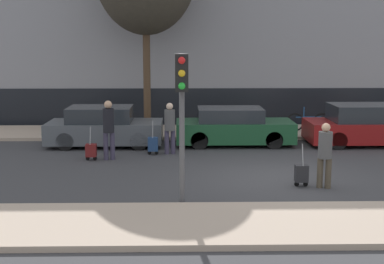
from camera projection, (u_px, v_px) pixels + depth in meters
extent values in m
plane|color=#38383A|center=(280.00, 178.00, 14.23)|extent=(80.00, 80.00, 0.00)
cube|color=tan|center=(315.00, 223.00, 10.53)|extent=(28.00, 2.50, 0.12)
cube|color=tan|center=(248.00, 132.00, 21.12)|extent=(28.00, 3.00, 0.12)
cube|color=gray|center=(240.00, 18.00, 23.81)|extent=(28.00, 2.61, 9.26)
cube|color=black|center=(242.00, 107.00, 23.15)|extent=(27.44, 0.06, 1.60)
cube|color=#4C5156|center=(105.00, 132.00, 18.61)|extent=(3.96, 1.83, 0.70)
cube|color=#23282D|center=(100.00, 114.00, 18.51)|extent=(2.18, 1.61, 0.52)
cylinder|color=black|center=(139.00, 141.00, 17.86)|extent=(0.60, 0.18, 0.60)
cylinder|color=black|center=(142.00, 133.00, 19.48)|extent=(0.60, 0.18, 0.60)
cylinder|color=black|center=(65.00, 142.00, 17.81)|extent=(0.60, 0.18, 0.60)
cylinder|color=black|center=(75.00, 133.00, 19.43)|extent=(0.60, 0.18, 0.60)
cube|color=#194728|center=(235.00, 131.00, 18.75)|extent=(4.08, 1.73, 0.70)
cube|color=#23282D|center=(230.00, 114.00, 18.64)|extent=(2.24, 1.52, 0.47)
cylinder|color=black|center=(274.00, 140.00, 18.04)|extent=(0.60, 0.18, 0.60)
cylinder|color=black|center=(267.00, 132.00, 19.57)|extent=(0.60, 0.18, 0.60)
cylinder|color=black|center=(199.00, 140.00, 17.99)|extent=(0.60, 0.18, 0.60)
cylinder|color=black|center=(198.00, 133.00, 19.52)|extent=(0.60, 0.18, 0.60)
cube|color=maroon|center=(370.00, 131.00, 18.78)|extent=(4.44, 1.90, 0.70)
cube|color=#23282D|center=(366.00, 113.00, 18.67)|extent=(2.44, 1.67, 0.58)
cylinder|color=black|center=(338.00, 141.00, 17.94)|extent=(0.60, 0.18, 0.60)
cylinder|color=black|center=(325.00, 132.00, 19.63)|extent=(0.60, 0.18, 0.60)
cylinder|color=#383347|center=(106.00, 146.00, 16.37)|extent=(0.15, 0.15, 0.85)
cylinder|color=#383347|center=(112.00, 146.00, 16.41)|extent=(0.15, 0.15, 0.85)
cylinder|color=black|center=(108.00, 121.00, 16.26)|extent=(0.34, 0.34, 0.74)
sphere|color=tan|center=(108.00, 105.00, 16.17)|extent=(0.24, 0.24, 0.24)
cube|color=maroon|center=(91.00, 150.00, 16.32)|extent=(0.32, 0.24, 0.38)
cylinder|color=black|center=(88.00, 158.00, 16.36)|extent=(0.12, 0.03, 0.12)
cylinder|color=black|center=(95.00, 158.00, 16.36)|extent=(0.12, 0.03, 0.12)
cylinder|color=gray|center=(90.00, 136.00, 16.17)|extent=(0.02, 0.19, 0.53)
cylinder|color=#383347|center=(167.00, 142.00, 17.21)|extent=(0.15, 0.15, 0.77)
cylinder|color=#383347|center=(173.00, 142.00, 17.25)|extent=(0.15, 0.15, 0.77)
cylinder|color=#4C4C4C|center=(170.00, 120.00, 17.11)|extent=(0.34, 0.34, 0.67)
sphere|color=beige|center=(170.00, 106.00, 17.04)|extent=(0.22, 0.22, 0.22)
cube|color=navy|center=(153.00, 144.00, 17.13)|extent=(0.32, 0.24, 0.44)
cylinder|color=black|center=(150.00, 153.00, 17.18)|extent=(0.12, 0.03, 0.12)
cylinder|color=black|center=(157.00, 153.00, 17.18)|extent=(0.12, 0.03, 0.12)
cylinder|color=gray|center=(153.00, 129.00, 16.98)|extent=(0.02, 0.19, 0.53)
cylinder|color=#4C4233|center=(320.00, 173.00, 13.26)|extent=(0.15, 0.15, 0.76)
cylinder|color=#4C4233|center=(328.00, 173.00, 13.21)|extent=(0.15, 0.15, 0.76)
cylinder|color=#4C4C4C|center=(325.00, 145.00, 13.11)|extent=(0.34, 0.34, 0.66)
sphere|color=tan|center=(326.00, 127.00, 13.04)|extent=(0.21, 0.21, 0.21)
cube|color=#262628|center=(301.00, 173.00, 13.38)|extent=(0.32, 0.24, 0.43)
cylinder|color=black|center=(297.00, 184.00, 13.42)|extent=(0.12, 0.03, 0.12)
cylinder|color=black|center=(305.00, 184.00, 13.43)|extent=(0.12, 0.03, 0.12)
cylinder|color=gray|center=(303.00, 155.00, 13.22)|extent=(0.02, 0.19, 0.53)
cylinder|color=#515154|center=(182.00, 131.00, 11.68)|extent=(0.12, 0.12, 3.34)
cube|color=black|center=(182.00, 73.00, 11.29)|extent=(0.28, 0.24, 0.80)
sphere|color=red|center=(182.00, 60.00, 11.10)|extent=(0.15, 0.15, 0.15)
sphere|color=gold|center=(182.00, 73.00, 11.14)|extent=(0.15, 0.15, 0.15)
sphere|color=green|center=(182.00, 86.00, 11.19)|extent=(0.15, 0.15, 0.15)
torus|color=black|center=(322.00, 122.00, 20.86)|extent=(0.72, 0.06, 0.72)
torus|color=black|center=(295.00, 122.00, 20.84)|extent=(0.72, 0.06, 0.72)
cylinder|color=navy|center=(309.00, 117.00, 20.82)|extent=(1.00, 0.05, 0.05)
cylinder|color=navy|center=(304.00, 112.00, 20.78)|extent=(0.04, 0.04, 0.40)
cylinder|color=#4C3826|center=(147.00, 76.00, 20.72)|extent=(0.28, 0.28, 4.30)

